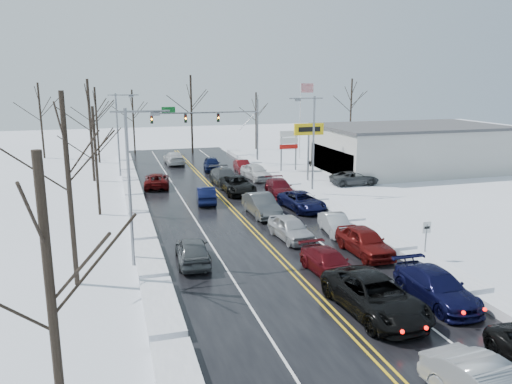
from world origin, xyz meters
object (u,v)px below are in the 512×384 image
object	(u,v)px
traffic_signal_mast	(218,121)
tires_plus_sign	(309,133)
oncoming_car_0	(206,203)
dealership_building	(410,148)
flagpole	(301,114)

from	to	relation	value
traffic_signal_mast	tires_plus_sign	distance (m)	13.92
traffic_signal_mast	oncoming_car_0	distance (m)	20.06
dealership_building	tires_plus_sign	bearing A→B (deg)	-171.53
flagpole	dealership_building	distance (m)	15.24
traffic_signal_mast	flagpole	bearing A→B (deg)	9.73
tires_plus_sign	dealership_building	bearing A→B (deg)	8.47
flagpole	oncoming_car_0	bearing A→B (deg)	-129.28
tires_plus_sign	oncoming_car_0	distance (m)	14.74
dealership_building	oncoming_car_0	distance (m)	27.20
flagpole	tires_plus_sign	bearing A→B (deg)	-108.44
flagpole	traffic_signal_mast	bearing A→B (deg)	-170.27
tires_plus_sign	oncoming_car_0	xyz separation A→B (m)	(-12.19, -6.61, -4.99)
flagpole	dealership_building	xyz separation A→B (m)	(8.80, -12.00, -3.27)
tires_plus_sign	oncoming_car_0	world-z (taller)	tires_plus_sign
tires_plus_sign	flagpole	xyz separation A→B (m)	(4.67, 14.01, 0.93)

